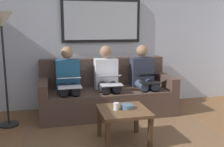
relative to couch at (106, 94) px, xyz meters
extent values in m
cube|color=#B7BCC6|center=(0.00, -0.48, 0.99)|extent=(6.00, 0.12, 2.60)
cube|color=brown|center=(0.00, 1.27, -0.31)|extent=(2.60, 1.80, 0.01)
cube|color=#4C382D|center=(0.00, 0.07, -0.10)|extent=(2.20, 0.90, 0.42)
cube|color=#4C382D|center=(0.00, -0.28, 0.35)|extent=(2.20, 0.20, 0.48)
cube|color=#4C382D|center=(-1.03, 0.07, 0.21)|extent=(0.14, 0.90, 0.20)
cube|color=#4C382D|center=(1.03, 0.07, 0.21)|extent=(0.14, 0.90, 0.20)
cube|color=black|center=(0.00, -0.39, 1.24)|extent=(1.41, 0.04, 0.76)
cube|color=#B2B7BC|center=(0.00, -0.37, 1.24)|extent=(1.31, 0.01, 0.66)
cube|color=brown|center=(0.04, 1.22, 0.11)|extent=(0.60, 0.60, 0.04)
cube|color=#4C331E|center=(-0.22, 1.48, -0.11)|extent=(0.05, 0.05, 0.40)
cube|color=#4C331E|center=(0.30, 1.48, -0.11)|extent=(0.05, 0.05, 0.40)
cube|color=#4C331E|center=(-0.22, 0.96, -0.11)|extent=(0.05, 0.05, 0.40)
cube|color=#4C331E|center=(0.30, 0.96, -0.11)|extent=(0.05, 0.05, 0.40)
cylinder|color=silver|center=(0.14, 1.21, 0.18)|extent=(0.07, 0.07, 0.09)
cylinder|color=slate|center=(-0.01, 1.19, 0.16)|extent=(0.16, 0.16, 0.05)
cube|color=#2D3342|center=(-0.64, -0.03, 0.36)|extent=(0.38, 0.22, 0.50)
sphere|color=#997051|center=(-0.64, -0.03, 0.73)|extent=(0.20, 0.20, 0.20)
cylinder|color=#384256|center=(-0.73, 0.18, 0.18)|extent=(0.14, 0.42, 0.14)
cylinder|color=#384256|center=(-0.55, 0.18, 0.18)|extent=(0.14, 0.42, 0.14)
cylinder|color=#384256|center=(-0.73, 0.39, -0.10)|extent=(0.11, 0.11, 0.42)
cylinder|color=#384256|center=(-0.55, 0.39, -0.10)|extent=(0.11, 0.11, 0.42)
cube|color=black|center=(-0.64, 0.39, 0.25)|extent=(0.32, 0.20, 0.01)
cube|color=black|center=(-0.64, 0.25, 0.35)|extent=(0.32, 0.19, 0.09)
cube|color=#A5C6EA|center=(-0.64, 0.25, 0.36)|extent=(0.28, 0.17, 0.07)
cube|color=silver|center=(0.00, -0.03, 0.36)|extent=(0.38, 0.22, 0.50)
sphere|color=#997051|center=(0.00, -0.03, 0.73)|extent=(0.20, 0.20, 0.20)
cylinder|color=#232328|center=(-0.09, 0.18, 0.18)|extent=(0.14, 0.42, 0.14)
cylinder|color=#232328|center=(0.09, 0.18, 0.18)|extent=(0.14, 0.42, 0.14)
cylinder|color=#232328|center=(-0.09, 0.39, -0.10)|extent=(0.11, 0.11, 0.42)
cylinder|color=#232328|center=(0.09, 0.39, -0.10)|extent=(0.11, 0.11, 0.42)
cube|color=silver|center=(0.00, 0.39, 0.25)|extent=(0.34, 0.21, 0.01)
cube|color=silver|center=(0.00, 0.25, 0.36)|extent=(0.34, 0.21, 0.07)
cube|color=#A5C6EA|center=(0.00, 0.26, 0.37)|extent=(0.30, 0.18, 0.06)
cube|color=#235B84|center=(0.64, -0.03, 0.36)|extent=(0.38, 0.22, 0.50)
sphere|color=#997051|center=(0.64, -0.03, 0.73)|extent=(0.20, 0.20, 0.20)
cylinder|color=#232328|center=(0.55, 0.18, 0.18)|extent=(0.14, 0.42, 0.14)
cylinder|color=#232328|center=(0.73, 0.18, 0.18)|extent=(0.14, 0.42, 0.14)
cylinder|color=#232328|center=(0.55, 0.39, -0.10)|extent=(0.11, 0.11, 0.42)
cylinder|color=#232328|center=(0.73, 0.39, -0.10)|extent=(0.11, 0.11, 0.42)
cube|color=white|center=(0.64, 0.39, 0.25)|extent=(0.35, 0.22, 0.01)
cube|color=white|center=(0.64, 0.26, 0.37)|extent=(0.35, 0.21, 0.06)
cube|color=#A5C6EA|center=(0.64, 0.26, 0.37)|extent=(0.32, 0.19, 0.05)
cylinder|color=black|center=(1.55, 0.27, -0.30)|extent=(0.28, 0.28, 0.03)
cylinder|color=black|center=(1.55, 0.27, 0.44)|extent=(0.03, 0.03, 1.50)
cone|color=beige|center=(1.55, 0.27, 1.24)|extent=(0.32, 0.32, 0.22)
camera|label=1|loc=(0.90, 4.20, 1.17)|focal=41.63mm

